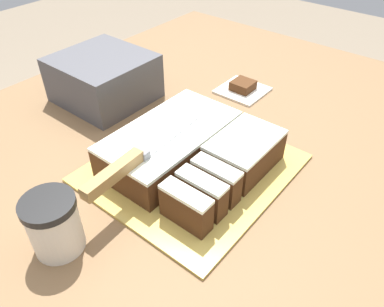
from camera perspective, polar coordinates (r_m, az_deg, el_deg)
name	(u,v)px	position (r m, az deg, el deg)	size (l,w,h in m)	color
countertop	(190,265)	(1.16, -0.29, -16.70)	(1.40, 1.10, 0.90)	brown
cake_board	(192,168)	(0.76, 0.00, -2.19)	(0.38, 0.35, 0.01)	gold
cake	(192,151)	(0.74, -0.03, 0.35)	(0.29, 0.26, 0.07)	#472814
knife	(126,165)	(0.65, -10.06, -1.73)	(0.30, 0.04, 0.02)	silver
coffee_cup	(54,225)	(0.63, -20.28, -10.12)	(0.08, 0.08, 0.10)	beige
paper_napkin	(242,90)	(1.03, 7.68, 9.52)	(0.12, 0.12, 0.01)	white
brownie	(243,85)	(1.02, 7.76, 10.24)	(0.05, 0.05, 0.02)	#472814
storage_box	(104,78)	(0.99, -13.28, 11.11)	(0.21, 0.22, 0.11)	#47474C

